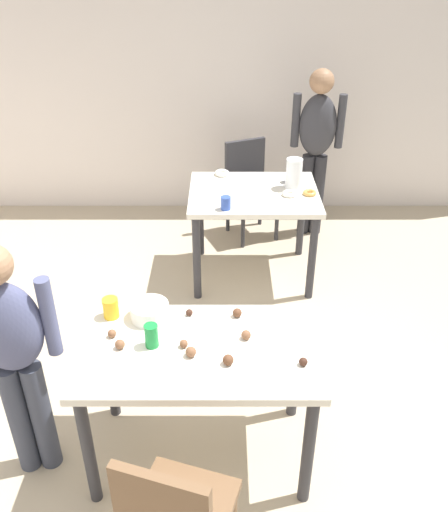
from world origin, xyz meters
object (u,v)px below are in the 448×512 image
Objects in this scene: chair_far_table at (250,183)px; dining_table_far at (254,205)px; dining_table_near at (200,364)px; soda_can at (152,336)px; pitcher_far at (295,174)px; person_girl_near at (13,349)px; mixing_bowl at (150,311)px; person_adult_far at (317,140)px.

dining_table_far is at bearing -89.98° from chair_far_table.
soda_can reaches higher than dining_table_near.
pitcher_far reaches higher than chair_far_table.
person_girl_near reaches higher than chair_far_table.
mixing_bowl is 1.64× the size of soda_can.
soda_can reaches higher than dining_table_far.
person_girl_near is at bearing -153.05° from mixing_bowl.
dining_table_far is 8.10× the size of soda_can.
dining_table_near is 2.00m from pitcher_far.
dining_table_near is 0.78× the size of person_adult_far.
chair_far_table is 2.91m from person_girl_near.
person_girl_near is 0.90× the size of person_adult_far.
pitcher_far reaches higher than dining_table_far.
dining_table_near is 0.38m from mixing_bowl.
dining_table_near is at bearing -109.34° from pitcher_far.
dining_table_near is 0.88m from person_girl_near.
chair_far_table is 7.13× the size of soda_can.
person_girl_near is at bearing -172.46° from soda_can.
soda_can is at bearing -107.81° from dining_table_far.
person_girl_near is at bearing -122.90° from dining_table_far.
mixing_bowl is at bearing -111.27° from dining_table_far.
person_adult_far is at bearing 65.58° from soda_can.
pitcher_far is (-0.27, -0.67, -0.03)m from person_adult_far.
person_girl_near is (-1.22, -1.88, 0.16)m from dining_table_far.
dining_table_near is 2.72m from person_adult_far.
person_adult_far reaches higher than chair_far_table.
person_adult_far is at bearing 62.84° from mixing_bowl.
soda_can is (-0.58, -2.54, 0.31)m from chair_far_table.
soda_can is 2.06m from pitcher_far.
person_adult_far is 6.38× the size of pitcher_far.
soda_can is at bearing -114.42° from person_adult_far.
mixing_bowl reaches higher than dining_table_far.
person_girl_near reaches higher than soda_can.
dining_table_far is at bearing 72.19° from soda_can.
person_girl_near is at bearing -124.34° from person_adult_far.
person_adult_far is at bearing 52.21° from dining_table_far.
soda_can is (-0.23, 0.01, 0.17)m from dining_table_near.
person_adult_far is 0.73m from pitcher_far.
chair_far_table is 4.35× the size of mixing_bowl.
dining_table_near and dining_table_far have the same top height.
person_girl_near is 6.77× the size of mixing_bowl.
pitcher_far is (0.31, -0.67, 0.37)m from chair_far_table.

